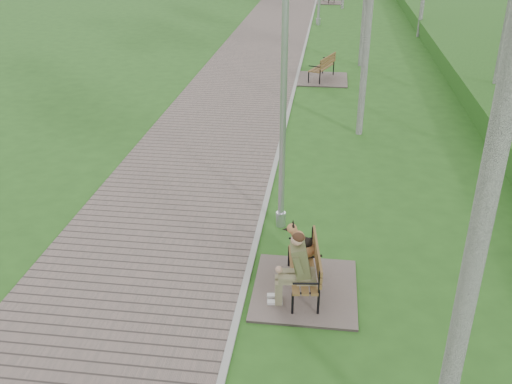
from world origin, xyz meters
TOP-DOWN VIEW (x-y plane):
  - ground at (0.00, 0.00)m, footprint 120.00×120.00m
  - walkway at (-1.75, 21.50)m, footprint 3.50×67.00m
  - kerb at (0.00, 21.50)m, footprint 0.10×67.00m
  - bench_main at (0.83, -4.94)m, footprint 1.56×1.74m
  - bench_second at (0.83, 7.17)m, footprint 1.69×1.88m
  - bench_third at (0.81, 25.09)m, footprint 1.55×1.72m
  - lamp_post_near at (0.37, -2.96)m, footprint 0.18×0.18m

SIDE VIEW (x-z plane):
  - ground at x=0.00m, z-range 0.00..0.00m
  - walkway at x=-1.75m, z-range 0.00..0.04m
  - kerb at x=0.00m, z-range 0.00..0.05m
  - bench_third at x=0.81m, z-range -0.30..0.65m
  - bench_second at x=0.83m, z-range -0.33..0.71m
  - bench_main at x=0.83m, z-range -0.31..1.06m
  - lamp_post_near at x=0.37m, z-range -0.15..4.53m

